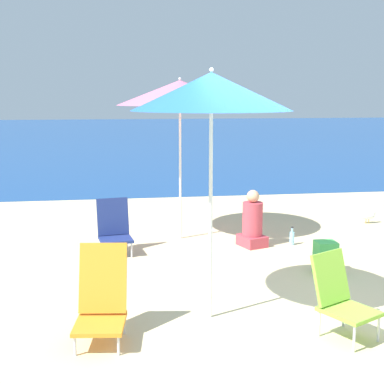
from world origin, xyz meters
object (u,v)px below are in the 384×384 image
Objects in this scene: backpack_green at (326,258)px; water_bottle at (292,238)px; person_seated_near at (252,223)px; beach_umbrella_blue at (211,92)px; beach_chair_lime at (340,295)px; beach_umbrella_pink at (180,93)px; beach_chair_navy at (114,227)px; seagull at (368,215)px; beach_chair_orange at (102,298)px.

water_bottle is at bearing 89.01° from backpack_green.
person_seated_near is at bearing 177.01° from water_bottle.
beach_chair_lime is at bearing -27.27° from beach_umbrella_blue.
person_seated_near reaches higher than backpack_green.
beach_umbrella_pink reaches higher than water_bottle.
person_seated_near is (1.07, 2.44, -1.87)m from beach_umbrella_blue.
water_bottle is at bearing -22.80° from person_seated_near.
beach_chair_lime is 3.00m from person_seated_near.
beach_chair_lime is at bearing -64.19° from beach_chair_navy.
seagull is at bearing 53.95° from backpack_green.
beach_chair_lime is 2.81× the size of seagull.
beach_chair_orange is at bearing -139.45° from seagull.
backpack_green is (1.65, 1.08, -2.01)m from beach_umbrella_blue.
beach_umbrella_pink reaches higher than person_seated_near.
person_seated_near is (2.00, 0.05, -0.03)m from beach_chair_navy.
beach_chair_orange reaches higher than backpack_green.
seagull is at bearing 4.99° from person_seated_near.
seagull is at bearing 5.90° from beach_chair_navy.
beach_umbrella_blue is 8.87× the size of water_bottle.
beach_umbrella_blue is 2.21m from beach_chair_lime.
beach_chair_navy reaches higher than beach_chair_lime.
seagull is at bearing 32.53° from water_bottle.
beach_umbrella_pink is at bearing 78.37° from beach_chair_lime.
beach_umbrella_blue reaches higher than beach_chair_navy.
person_seated_near is 2.02× the size of backpack_green.
beach_umbrella_pink is 3.97m from beach_chair_orange.
backpack_green is (0.58, -1.35, -0.14)m from person_seated_near.
beach_chair_orange is 5.90m from seagull.
water_bottle is (1.67, 2.40, -2.11)m from beach_umbrella_blue.
beach_chair_lime is (2.15, -0.26, 0.01)m from beach_chair_orange.
beach_chair_orange reaches higher than beach_chair_navy.
water_bottle is (0.02, 1.32, -0.10)m from backpack_green.
beach_umbrella_pink reaches higher than backpack_green.
water_bottle is (0.60, -0.03, -0.23)m from person_seated_near.
beach_chair_lime is at bearing -108.30° from backpack_green.
beach_chair_orange is at bearing -135.12° from water_bottle.
beach_chair_navy is at bearing -165.36° from seagull.
person_seated_near is at bearing 113.07° from backpack_green.
beach_chair_navy reaches higher than backpack_green.
person_seated_near is 1.48m from backpack_green.
backpack_green is 1.51× the size of water_bottle.
beach_umbrella_blue is 5.88× the size of backpack_green.
beach_umbrella_blue is (-0.08, -3.02, -0.01)m from beach_umbrella_pink.
backpack_green is (0.55, 1.65, -0.18)m from beach_chair_lime.
seagull is at bearing 47.82° from beach_chair_orange.
seagull is (4.48, 3.83, -0.24)m from beach_chair_orange.
water_bottle is at bearing -8.30° from beach_chair_navy.
beach_chair_navy is at bearing 161.66° from person_seated_near.
beach_chair_navy is 1.84× the size of backpack_green.
backpack_green is 1.32m from water_bottle.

